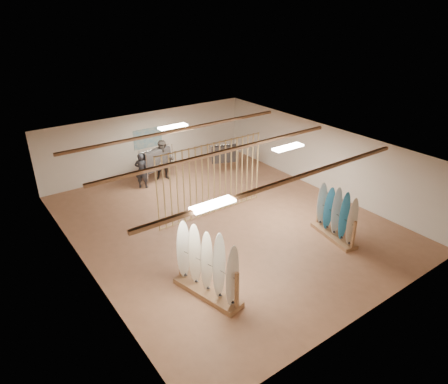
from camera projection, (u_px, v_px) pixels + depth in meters
floor at (224, 221)px, 14.60m from camera, size 12.00×12.00×0.00m
ceiling at (224, 149)px, 13.38m from camera, size 12.00×12.00×0.00m
wall_back at (148, 142)px, 18.38m from camera, size 12.00×0.00×12.00m
wall_front at (369, 272)px, 9.61m from camera, size 12.00×0.00×12.00m
wall_left at (82, 230)px, 11.36m from camera, size 0.00×12.00×12.00m
wall_right at (321, 157)px, 16.62m from camera, size 0.00×12.00×12.00m
ceiling_slats at (224, 151)px, 13.42m from camera, size 9.50×6.12×0.10m
light_panels at (224, 151)px, 13.41m from camera, size 1.20×0.35×0.06m
bamboo_partition at (211, 179)px, 14.58m from camera, size 4.45×0.05×2.78m
poster at (148, 138)px, 18.27m from camera, size 1.40×0.03×0.90m
rack_left at (207, 274)px, 10.69m from camera, size 1.05×2.23×2.06m
rack_right at (335, 221)px, 13.37m from camera, size 0.83×1.96×1.81m
clothing_rack_a at (157, 159)px, 17.40m from camera, size 1.45×0.71×1.60m
clothing_rack_b at (224, 154)px, 18.43m from camera, size 1.23×0.71×1.37m
shopper_a at (141, 168)px, 16.87m from camera, size 0.78×0.75×1.77m
shopper_b at (164, 158)px, 17.53m from camera, size 1.26×1.16×2.09m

